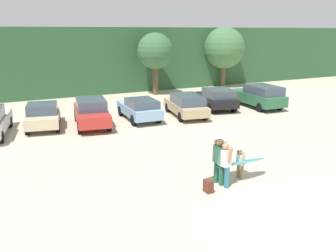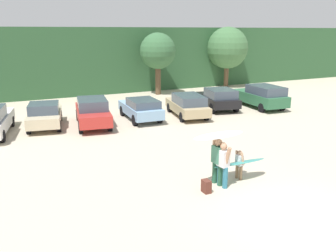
{
  "view_description": "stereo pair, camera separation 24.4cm",
  "coord_description": "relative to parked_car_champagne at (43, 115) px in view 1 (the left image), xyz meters",
  "views": [
    {
      "loc": [
        -7.92,
        -6.79,
        5.42
      ],
      "look_at": [
        -0.86,
        7.47,
        1.11
      ],
      "focal_mm": 37.79,
      "sensor_mm": 36.0,
      "label": 1
    },
    {
      "loc": [
        -7.7,
        -6.9,
        5.42
      ],
      "look_at": [
        -0.86,
        7.47,
        1.11
      ],
      "focal_mm": 37.79,
      "sensor_mm": 36.0,
      "label": 2
    }
  ],
  "objects": [
    {
      "name": "ground_plane",
      "position": [
        5.61,
        -14.03,
        -0.74
      ],
      "size": [
        120.0,
        120.0,
        0.0
      ],
      "primitive_type": "plane",
      "color": "beige"
    },
    {
      "name": "hillside_ridge",
      "position": [
        5.61,
        14.94,
        2.11
      ],
      "size": [
        108.0,
        12.0,
        5.71
      ],
      "primitive_type": "cube",
      "color": "#2D5633",
      "rests_on": "ground_plane"
    },
    {
      "name": "tree_ridge_back",
      "position": [
        10.32,
        7.16,
        2.96
      ],
      "size": [
        3.07,
        3.07,
        5.28
      ],
      "color": "brown",
      "rests_on": "ground_plane"
    },
    {
      "name": "tree_center",
      "position": [
        18.17,
        8.21,
        3.04
      ],
      "size": [
        4.0,
        4.0,
        5.79
      ],
      "color": "brown",
      "rests_on": "ground_plane"
    },
    {
      "name": "parked_car_champagne",
      "position": [
        0.0,
        0.0,
        0.0
      ],
      "size": [
        2.44,
        4.2,
        1.43
      ],
      "rotation": [
        0.0,
        0.0,
        1.39
      ],
      "color": "beige",
      "rests_on": "ground_plane"
    },
    {
      "name": "parked_car_red",
      "position": [
        2.59,
        -0.83,
        0.11
      ],
      "size": [
        2.44,
        4.71,
        1.6
      ],
      "rotation": [
        0.0,
        0.0,
        1.41
      ],
      "color": "#B72D28",
      "rests_on": "ground_plane"
    },
    {
      "name": "parked_car_sky_blue",
      "position": [
        5.64,
        -0.77,
        0.0
      ],
      "size": [
        1.95,
        4.19,
        1.38
      ],
      "rotation": [
        0.0,
        0.0,
        1.52
      ],
      "color": "#84ADD1",
      "rests_on": "ground_plane"
    },
    {
      "name": "parked_car_tan",
      "position": [
        8.71,
        -1.21,
        0.03
      ],
      "size": [
        2.47,
        4.6,
        1.45
      ],
      "rotation": [
        0.0,
        0.0,
        1.4
      ],
      "color": "tan",
      "rests_on": "ground_plane"
    },
    {
      "name": "parked_car_black",
      "position": [
        11.7,
        -0.22,
        0.06
      ],
      "size": [
        2.7,
        4.42,
        1.51
      ],
      "rotation": [
        0.0,
        0.0,
        1.37
      ],
      "color": "black",
      "rests_on": "ground_plane"
    },
    {
      "name": "parked_car_forest_green",
      "position": [
        14.8,
        -1.12,
        0.13
      ],
      "size": [
        2.19,
        4.71,
        1.66
      ],
      "rotation": [
        0.0,
        0.0,
        1.5
      ],
      "color": "#2D6642",
      "rests_on": "ground_plane"
    },
    {
      "name": "person_adult",
      "position": [
        4.66,
        -10.94,
        0.23
      ],
      "size": [
        0.37,
        0.65,
        1.72
      ],
      "rotation": [
        0.0,
        0.0,
        3.28
      ],
      "color": "#26593F",
      "rests_on": "ground_plane"
    },
    {
      "name": "person_child",
      "position": [
        5.65,
        -10.89,
        -0.11
      ],
      "size": [
        0.24,
        0.48,
        1.12
      ],
      "rotation": [
        0.0,
        0.0,
        3.28
      ],
      "color": "#8C6B4C",
      "rests_on": "ground_plane"
    },
    {
      "name": "person_companion",
      "position": [
        4.69,
        -11.21,
        0.18
      ],
      "size": [
        0.35,
        0.82,
        1.64
      ],
      "rotation": [
        0.0,
        0.0,
        3.28
      ],
      "color": "teal",
      "rests_on": "ground_plane"
    },
    {
      "name": "surfboard_white",
      "position": [
        4.64,
        -10.97,
        1.13
      ],
      "size": [
        2.1,
        0.7,
        0.13
      ],
      "rotation": [
        0.0,
        0.0,
        3.2
      ],
      "color": "white"
    },
    {
      "name": "surfboard_teal",
      "position": [
        5.61,
        -11.0,
        -0.05
      ],
      "size": [
        2.21,
        0.62,
        0.23
      ],
      "rotation": [
        0.0,
        0.0,
        3.14
      ],
      "color": "teal"
    },
    {
      "name": "backpack_dropped",
      "position": [
        3.92,
        -11.37,
        -0.51
      ],
      "size": [
        0.24,
        0.34,
        0.45
      ],
      "color": "#592D23",
      "rests_on": "ground_plane"
    }
  ]
}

